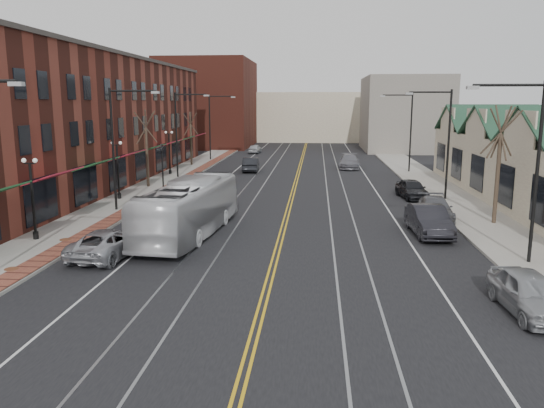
% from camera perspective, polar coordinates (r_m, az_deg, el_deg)
% --- Properties ---
extents(ground, '(160.00, 160.00, 0.00)m').
position_cam_1_polar(ground, '(19.40, -1.07, -11.00)').
color(ground, black).
rests_on(ground, ground).
extents(sidewalk_left, '(4.00, 120.00, 0.15)m').
position_cam_1_polar(sidewalk_left, '(40.99, -15.04, 0.46)').
color(sidewalk_left, gray).
rests_on(sidewalk_left, ground).
extents(sidewalk_right, '(4.00, 120.00, 0.15)m').
position_cam_1_polar(sidewalk_right, '(39.88, 19.45, -0.07)').
color(sidewalk_right, gray).
rests_on(sidewalk_right, ground).
extents(building_left, '(10.00, 50.00, 11.00)m').
position_cam_1_polar(building_left, '(49.55, -20.31, 8.22)').
color(building_left, maroon).
rests_on(building_left, ground).
extents(backdrop_left, '(14.00, 18.00, 14.00)m').
position_cam_1_polar(backdrop_left, '(89.70, -6.79, 10.67)').
color(backdrop_left, maroon).
rests_on(backdrop_left, ground).
extents(backdrop_mid, '(22.00, 14.00, 9.00)m').
position_cam_1_polar(backdrop_mid, '(102.96, 3.83, 9.35)').
color(backdrop_mid, '#B9A68E').
rests_on(backdrop_mid, ground).
extents(backdrop_right, '(12.00, 16.00, 11.00)m').
position_cam_1_polar(backdrop_right, '(83.96, 14.01, 9.39)').
color(backdrop_right, slate).
rests_on(backdrop_right, ground).
extents(streetlight_l_1, '(3.33, 0.25, 8.00)m').
position_cam_1_polar(streetlight_l_1, '(36.35, -16.12, 6.99)').
color(streetlight_l_1, black).
rests_on(streetlight_l_1, sidewalk_left).
extents(streetlight_l_2, '(3.33, 0.25, 8.00)m').
position_cam_1_polar(streetlight_l_2, '(51.60, -9.78, 8.29)').
color(streetlight_l_2, black).
rests_on(streetlight_l_2, sidewalk_left).
extents(streetlight_l_3, '(3.33, 0.25, 8.00)m').
position_cam_1_polar(streetlight_l_3, '(67.19, -6.34, 8.95)').
color(streetlight_l_3, black).
rests_on(streetlight_l_3, sidewalk_left).
extents(streetlight_r_0, '(3.33, 0.25, 8.00)m').
position_cam_1_polar(streetlight_r_0, '(25.70, 25.83, 4.89)').
color(streetlight_r_0, black).
rests_on(streetlight_r_0, sidewalk_right).
extents(streetlight_r_1, '(3.33, 0.25, 8.00)m').
position_cam_1_polar(streetlight_r_1, '(41.01, 17.90, 7.29)').
color(streetlight_r_1, black).
rests_on(streetlight_r_1, sidewalk_right).
extents(streetlight_r_2, '(3.33, 0.25, 8.00)m').
position_cam_1_polar(streetlight_r_2, '(56.70, 14.29, 8.33)').
color(streetlight_r_2, black).
rests_on(streetlight_r_2, sidewalk_right).
extents(lamppost_l_1, '(0.84, 0.28, 4.27)m').
position_cam_1_polar(lamppost_l_1, '(30.19, -24.33, 0.33)').
color(lamppost_l_1, black).
rests_on(lamppost_l_1, sidewalk_left).
extents(lamppost_l_2, '(0.84, 0.28, 4.27)m').
position_cam_1_polar(lamppost_l_2, '(40.95, -16.24, 3.40)').
color(lamppost_l_2, black).
rests_on(lamppost_l_2, sidewalk_left).
extents(lamppost_l_3, '(0.84, 0.28, 4.27)m').
position_cam_1_polar(lamppost_l_3, '(54.17, -10.96, 5.37)').
color(lamppost_l_3, black).
rests_on(lamppost_l_3, sidewalk_left).
extents(tree_left_near, '(1.78, 1.37, 6.48)m').
position_cam_1_polar(tree_left_near, '(46.34, -13.33, 6.00)').
color(tree_left_near, '#382B21').
rests_on(tree_left_near, sidewalk_left).
extents(tree_left_far, '(1.66, 1.28, 6.02)m').
position_cam_1_polar(tree_left_far, '(61.73, -8.72, 7.09)').
color(tree_left_far, '#382B21').
rests_on(tree_left_far, sidewalk_left).
extents(tree_right_mid, '(1.90, 1.46, 6.93)m').
position_cam_1_polar(tree_right_mid, '(33.81, 23.18, 4.11)').
color(tree_right_mid, '#382B21').
rests_on(tree_right_mid, sidewalk_right).
extents(manhole_mid, '(0.60, 0.60, 0.02)m').
position_cam_1_polar(manhole_mid, '(25.65, -26.22, -6.27)').
color(manhole_mid, '#592D19').
rests_on(manhole_mid, sidewalk_left).
extents(manhole_far, '(0.60, 0.60, 0.02)m').
position_cam_1_polar(manhole_far, '(29.86, -21.34, -3.57)').
color(manhole_far, '#592D19').
rests_on(manhole_far, sidewalk_left).
extents(traffic_signal, '(0.18, 0.15, 3.80)m').
position_cam_1_polar(traffic_signal, '(43.99, -11.71, 4.29)').
color(traffic_signal, black).
rests_on(traffic_signal, sidewalk_left).
extents(transit_bus, '(3.67, 11.18, 3.06)m').
position_cam_1_polar(transit_bus, '(29.18, -8.89, -0.51)').
color(transit_bus, silver).
rests_on(transit_bus, ground).
extents(parked_suv, '(2.82, 5.12, 1.36)m').
position_cam_1_polar(parked_suv, '(26.32, -17.16, -4.02)').
color(parked_suv, '#AAACB1').
rests_on(parked_suv, ground).
extents(parked_car_a, '(1.99, 4.42, 1.47)m').
position_cam_1_polar(parked_car_a, '(20.64, 25.95, -8.59)').
color(parked_car_a, '#999BA0').
rests_on(parked_car_a, ground).
extents(parked_car_b, '(1.96, 5.03, 1.63)m').
position_cam_1_polar(parked_car_b, '(30.46, 16.50, -1.72)').
color(parked_car_b, black).
rests_on(parked_car_b, ground).
extents(parked_car_c, '(2.26, 4.87, 1.38)m').
position_cam_1_polar(parked_car_c, '(34.63, 17.12, -0.49)').
color(parked_car_c, '#5A5B60').
rests_on(parked_car_c, ground).
extents(parked_car_d, '(2.27, 4.50, 1.47)m').
position_cam_1_polar(parked_car_d, '(41.76, 14.83, 1.58)').
color(parked_car_d, black).
rests_on(parked_car_d, ground).
extents(distant_car_left, '(1.81, 4.58, 1.48)m').
position_cam_1_polar(distant_car_left, '(56.33, -2.29, 4.27)').
color(distant_car_left, black).
rests_on(distant_car_left, ground).
extents(distant_car_right, '(2.46, 5.45, 1.55)m').
position_cam_1_polar(distant_car_right, '(59.56, 8.31, 4.55)').
color(distant_car_right, slate).
rests_on(distant_car_right, ground).
extents(distant_car_far, '(1.81, 3.96, 1.32)m').
position_cam_1_polar(distant_car_far, '(76.61, -1.84, 5.96)').
color(distant_car_far, '#B3B6BB').
rests_on(distant_car_far, ground).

